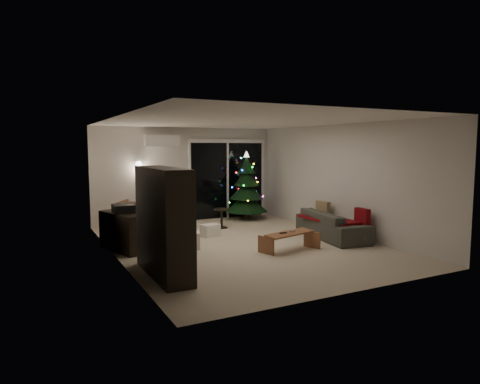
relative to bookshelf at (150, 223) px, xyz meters
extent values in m
plane|color=beige|center=(2.25, 1.30, -0.84)|extent=(6.50, 6.50, 0.00)
plane|color=white|center=(2.25, 1.30, 1.66)|extent=(6.50, 6.50, 0.00)
cube|color=silver|center=(2.25, 4.55, 0.41)|extent=(5.00, 0.02, 2.50)
cube|color=silver|center=(2.25, -1.95, 0.41)|extent=(5.00, 0.02, 2.50)
cube|color=silver|center=(-0.25, 1.30, 0.41)|extent=(0.02, 6.50, 2.50)
cube|color=silver|center=(4.75, 1.30, 0.41)|extent=(0.02, 6.50, 2.50)
cube|color=black|center=(3.45, 4.53, 0.21)|extent=(2.20, 0.02, 2.10)
cube|color=white|center=(1.55, 4.43, 1.31)|extent=(0.90, 0.22, 0.28)
cube|color=#3F3833|center=(3.45, 5.05, -0.89)|extent=(2.60, 1.00, 0.10)
cube|color=white|center=(3.45, 5.45, -0.34)|extent=(2.20, 0.06, 1.00)
cube|color=black|center=(0.00, 1.90, -0.47)|extent=(0.77, 1.26, 0.74)
cube|color=black|center=(0.00, 1.90, -0.02)|extent=(0.37, 0.44, 0.16)
imported|color=#503326|center=(0.71, 3.78, -0.47)|extent=(1.09, 1.10, 0.73)
cube|color=beige|center=(1.49, 2.72, -0.63)|extent=(0.61, 0.61, 0.42)
cube|color=silver|center=(1.14, 1.49, -0.67)|extent=(0.54, 0.47, 0.33)
cube|color=silver|center=(1.99, 2.37, -0.70)|extent=(0.44, 0.38, 0.27)
cylinder|color=black|center=(2.63, 3.13, -0.60)|extent=(0.39, 0.39, 0.48)
cylinder|color=black|center=(0.96, 4.53, -0.06)|extent=(0.25, 0.25, 1.56)
imported|color=#565950|center=(4.30, 0.98, -0.55)|extent=(1.07, 2.10, 0.58)
cube|color=#690C0B|center=(4.20, 0.98, -0.42)|extent=(0.62, 1.44, 0.05)
cube|color=tan|center=(4.55, 1.63, -0.31)|extent=(0.15, 0.39, 0.38)
cube|color=#690C0B|center=(4.55, 0.33, -0.31)|extent=(0.14, 0.39, 0.38)
cube|color=black|center=(2.68, 0.43, -0.48)|extent=(0.14, 0.04, 0.02)
cube|color=slate|center=(2.93, 0.48, -0.48)|extent=(0.14, 0.08, 0.02)
cone|color=black|center=(3.80, 4.04, 0.10)|extent=(1.41, 1.41, 1.87)
camera|label=1|loc=(-1.70, -6.31, 1.15)|focal=32.00mm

